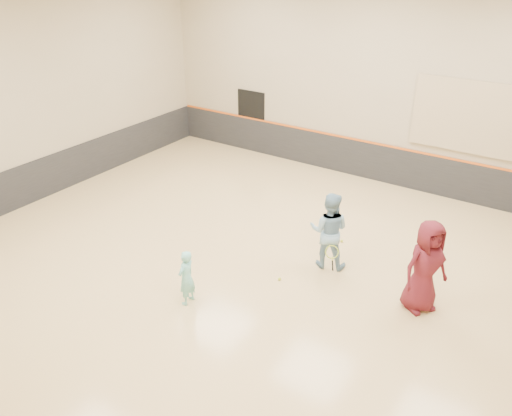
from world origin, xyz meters
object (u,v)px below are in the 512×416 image
Objects in this scene: instructor at (329,231)px; young_man at (425,266)px; spare_racket at (334,218)px; girl at (186,278)px.

instructor is 0.92× the size of young_man.
instructor is 2.44m from spare_racket.
young_man is (2.28, -0.35, 0.08)m from instructor.
young_man is 4.08m from spare_racket.
spare_racket is (-3.11, 2.46, -0.96)m from young_man.
girl is 3.39m from instructor.
instructor reaches higher than spare_racket.
young_man is at bearing 154.48° from instructor.
girl is 5.10m from spare_racket.
girl reaches higher than spare_racket.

